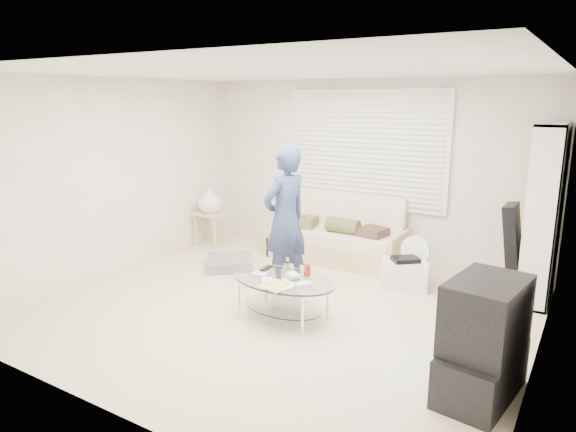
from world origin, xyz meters
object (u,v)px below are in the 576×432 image
Objects in this scene: bookshelf at (543,214)px; coffee_table at (283,286)px; futon_sofa at (337,239)px; tv_unit at (483,341)px.

bookshelf is 1.63× the size of coffee_table.
futon_sofa is 3.48m from tv_unit.
bookshelf reaches higher than coffee_table.
tv_unit reaches higher than coffee_table.
coffee_table is (0.40, -2.07, 0.05)m from futon_sofa.
bookshelf is at bearing 86.95° from tv_unit.
futon_sofa reaches higher than coffee_table.
tv_unit is (-0.13, -2.34, -0.54)m from bookshelf.
futon_sofa is 0.96× the size of bookshelf.
futon_sofa is 2.66m from bookshelf.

